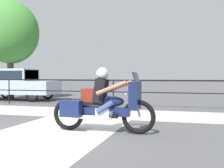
% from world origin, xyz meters
% --- Properties ---
extents(ground_plane, '(120.00, 120.00, 0.00)m').
position_xyz_m(ground_plane, '(0.00, 0.00, 0.00)').
color(ground_plane, '#4C4C4F').
extents(sidewalk_band, '(44.00, 2.40, 0.01)m').
position_xyz_m(sidewalk_band, '(0.00, 3.40, 0.01)').
color(sidewalk_band, '#B7B2A8').
rests_on(sidewalk_band, ground).
extents(crosswalk_band, '(2.74, 6.00, 0.01)m').
position_xyz_m(crosswalk_band, '(0.05, -0.20, 0.00)').
color(crosswalk_band, silver).
rests_on(crosswalk_band, ground).
extents(fence_railing, '(36.00, 0.05, 1.16)m').
position_xyz_m(fence_railing, '(0.00, 5.45, 0.91)').
color(fence_railing, black).
rests_on(fence_railing, ground).
extents(motorcycle, '(2.52, 0.76, 1.53)m').
position_xyz_m(motorcycle, '(1.12, 0.32, 0.68)').
color(motorcycle, black).
rests_on(motorcycle, ground).
extents(parked_car, '(4.36, 1.74, 1.68)m').
position_xyz_m(parked_car, '(-5.94, 7.23, 0.95)').
color(parked_car, '#9EB2C6').
rests_on(parked_car, ground).
extents(tree_behind_car, '(3.08, 3.08, 5.35)m').
position_xyz_m(tree_behind_car, '(-6.28, 7.24, 3.64)').
color(tree_behind_car, brown).
rests_on(tree_behind_car, ground).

